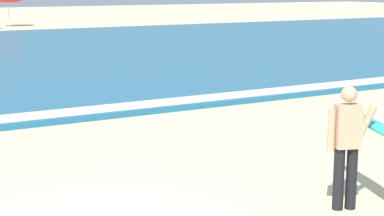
% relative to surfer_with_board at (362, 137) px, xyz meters
% --- Properties ---
extents(surfer_with_board, '(1.27, 2.33, 1.73)m').
position_rel_surfer_with_board_xyz_m(surfer_with_board, '(0.00, 0.00, 0.00)').
color(surfer_with_board, black).
rests_on(surfer_with_board, ground).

